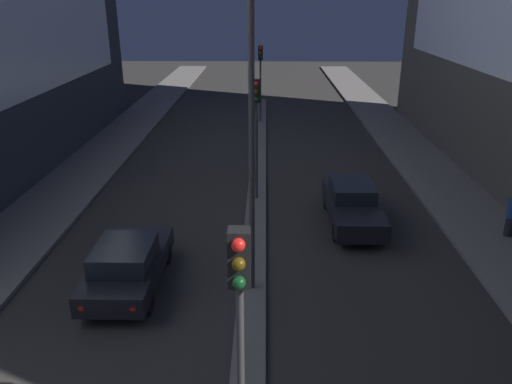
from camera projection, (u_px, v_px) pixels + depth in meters
The scene contains 8 objects.
median_strip at pixel (258, 178), 23.85m from camera, with size 0.81×38.40×0.14m.
traffic_light_near at pixel (240, 312), 7.44m from camera, with size 0.32×0.42×5.00m.
traffic_light_mid at pixel (257, 114), 19.90m from camera, with size 0.32×0.42×5.00m.
traffic_light_far at pixel (260, 67), 32.94m from camera, with size 0.32×0.42×5.00m.
street_lamp at pixel (251, 46), 12.24m from camera, with size 0.64×0.64×9.37m.
car_left_lane at pixel (128, 264), 14.78m from camera, with size 1.92×4.41×1.52m.
car_right_lane at pixel (352, 204), 18.98m from camera, with size 1.81×4.72×1.56m.
pedestrian_on_right_sidewalk at pixel (512, 214), 17.63m from camera, with size 0.41×0.41×1.59m.
Camera 1 is at (0.36, -2.24, 8.18)m, focal length 35.00 mm.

